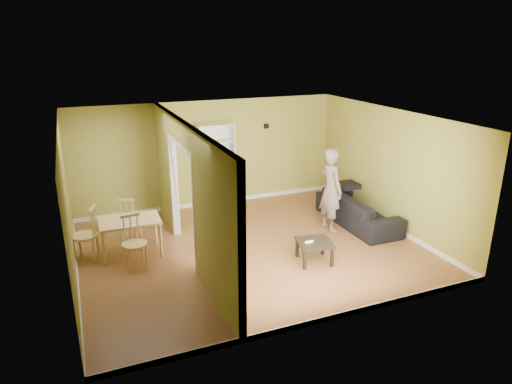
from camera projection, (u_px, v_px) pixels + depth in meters
room_shell at (250, 186)px, 8.70m from camera, size 6.50×6.50×6.50m
partition at (189, 194)px, 8.26m from camera, size 0.22×5.50×2.60m
wall_speaker at (266, 126)px, 11.40m from camera, size 0.10×0.10×0.10m
sofa at (358, 206)px, 10.18m from camera, size 2.29×1.00×0.87m
person at (331, 183)px, 9.70m from camera, size 0.80×0.64×2.14m
bookshelf at (216, 166)px, 11.11m from camera, size 0.87×0.38×2.07m
paper_box_navy_a at (218, 186)px, 11.23m from camera, size 0.39×0.26×0.20m
paper_box_teal at (214, 169)px, 11.06m from camera, size 0.46×0.30×0.24m
paper_box_navy_b at (216, 154)px, 10.96m from camera, size 0.39×0.25×0.20m
coffee_table at (315, 245)px, 8.46m from camera, size 0.62×0.62×0.41m
game_controller at (309, 242)px, 8.39m from camera, size 0.16×0.04×0.03m
dining_table at (130, 224)px, 8.70m from camera, size 1.13×0.75×0.71m
chair_left at (85, 234)px, 8.47m from camera, size 0.60×0.60×1.05m
chair_near at (134, 243)px, 8.20m from camera, size 0.50×0.50×0.99m
chair_far at (130, 218)px, 9.31m from camera, size 0.59×0.59×0.98m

